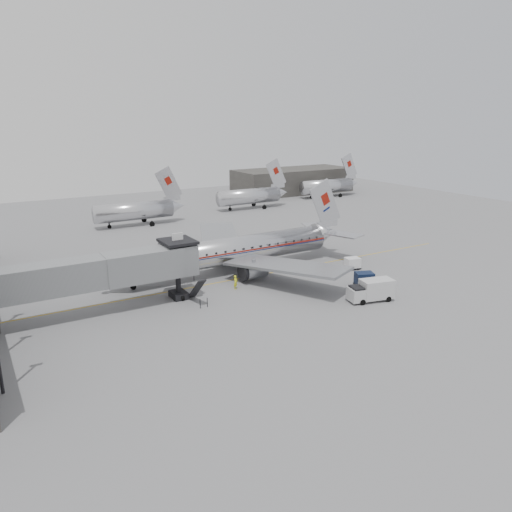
{
  "coord_description": "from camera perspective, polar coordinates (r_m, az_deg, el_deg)",
  "views": [
    {
      "loc": [
        -28.16,
        -44.33,
        19.14
      ],
      "look_at": [
        0.64,
        3.91,
        3.2
      ],
      "focal_mm": 35.0,
      "sensor_mm": 36.0,
      "label": 1
    }
  ],
  "objects": [
    {
      "name": "ground",
      "position": [
        55.89,
        1.5,
        -4.19
      ],
      "size": [
        160.0,
        160.0,
        0.0
      ],
      "primitive_type": "plane",
      "color": "slate",
      "rests_on": "ground"
    },
    {
      "name": "hangar",
      "position": [
        128.44,
        4.21,
        8.58
      ],
      "size": [
        30.0,
        12.0,
        6.0
      ],
      "primitive_type": "cube",
      "color": "#363431",
      "rests_on": "ground"
    },
    {
      "name": "apron_line",
      "position": [
        62.21,
        0.88,
        -2.08
      ],
      "size": [
        60.0,
        0.15,
        0.01
      ],
      "primitive_type": "cube",
      "rotation": [
        0.0,
        0.0,
        1.57
      ],
      "color": "gold",
      "rests_on": "ground"
    },
    {
      "name": "jet_bridge",
      "position": [
        51.57,
        -16.61,
        -1.71
      ],
      "size": [
        21.0,
        6.2,
        7.1
      ],
      "color": "slate",
      "rests_on": "ground"
    },
    {
      "name": "distant_aircraft_near",
      "position": [
        91.74,
        -13.68,
        5.09
      ],
      "size": [
        16.39,
        3.2,
        10.26
      ],
      "color": "silver",
      "rests_on": "ground"
    },
    {
      "name": "distant_aircraft_mid",
      "position": [
        105.69,
        -0.73,
        6.91
      ],
      "size": [
        16.39,
        3.2,
        10.26
      ],
      "color": "silver",
      "rests_on": "ground"
    },
    {
      "name": "distant_aircraft_far",
      "position": [
        122.47,
        8.16,
        7.98
      ],
      "size": [
        16.39,
        3.2,
        10.26
      ],
      "color": "silver",
      "rests_on": "ground"
    },
    {
      "name": "airliner",
      "position": [
        62.82,
        -2.35,
        0.67
      ],
      "size": [
        34.17,
        31.66,
        10.81
      ],
      "rotation": [
        0.0,
        0.0,
        0.02
      ],
      "color": "silver",
      "rests_on": "ground"
    },
    {
      "name": "service_van",
      "position": [
        54.47,
        13.04,
        -3.81
      ],
      "size": [
        5.18,
        2.91,
        2.3
      ],
      "rotation": [
        0.0,
        0.0,
        -0.22
      ],
      "color": "silver",
      "rests_on": "ground"
    },
    {
      "name": "baggage_cart_navy",
      "position": [
        58.92,
        12.26,
        -2.58
      ],
      "size": [
        2.57,
        2.29,
        1.66
      ],
      "rotation": [
        0.0,
        0.0,
        -0.38
      ],
      "color": "#0C1833",
      "rests_on": "ground"
    },
    {
      "name": "baggage_cart_white",
      "position": [
        65.23,
        10.96,
        -0.79
      ],
      "size": [
        2.16,
        1.81,
        1.49
      ],
      "rotation": [
        0.0,
        0.0,
        -0.21
      ],
      "color": "white",
      "rests_on": "ground"
    },
    {
      "name": "ramp_worker",
      "position": [
        56.82,
        -2.35,
        -3.0
      ],
      "size": [
        0.7,
        0.65,
        1.6
      ],
      "primitive_type": "imported",
      "rotation": [
        0.0,
        0.0,
        0.61
      ],
      "color": "#EFF61C",
      "rests_on": "ground"
    }
  ]
}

